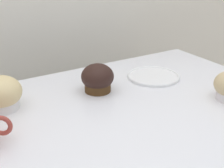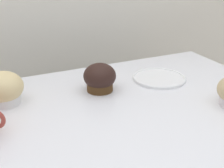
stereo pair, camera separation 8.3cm
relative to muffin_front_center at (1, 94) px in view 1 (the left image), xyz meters
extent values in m
cube|color=beige|center=(0.24, 0.45, -0.08)|extent=(3.20, 0.10, 1.80)
cylinder|color=white|center=(0.00, 0.00, -0.02)|extent=(0.08, 0.08, 0.05)
ellipsoid|color=#DAC083|center=(0.00, 0.00, 0.01)|extent=(0.11, 0.11, 0.08)
cylinder|color=#452C15|center=(0.26, -0.03, -0.02)|extent=(0.07, 0.07, 0.05)
ellipsoid|color=black|center=(0.26, -0.03, 0.00)|extent=(0.09, 0.09, 0.07)
torus|color=#99382D|center=(-0.04, -0.16, 0.00)|extent=(0.04, 0.03, 0.05)
cylinder|color=white|center=(0.46, -0.03, -0.04)|extent=(0.17, 0.17, 0.01)
torus|color=white|center=(0.46, -0.03, -0.03)|extent=(0.17, 0.17, 0.01)
camera|label=1|loc=(-0.13, -0.75, 0.33)|focal=50.00mm
camera|label=2|loc=(-0.05, -0.79, 0.33)|focal=50.00mm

